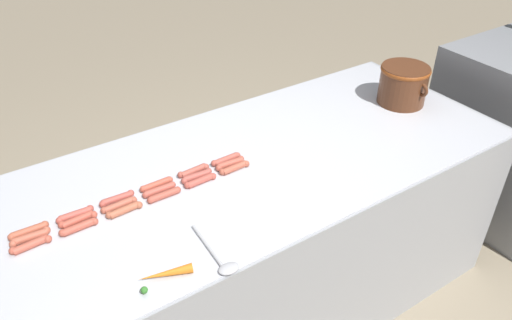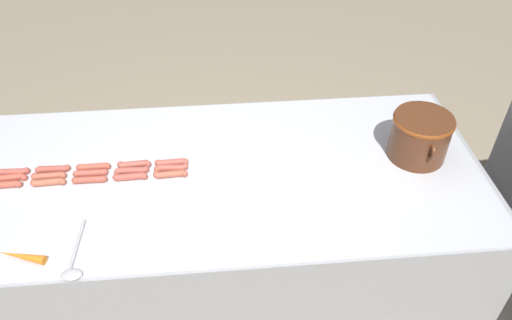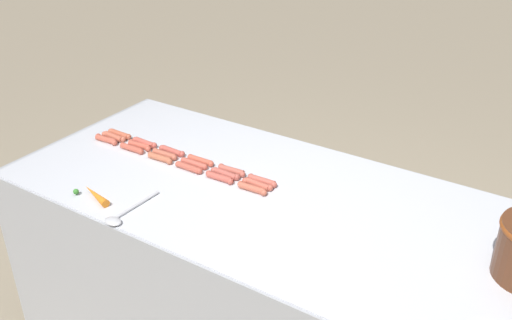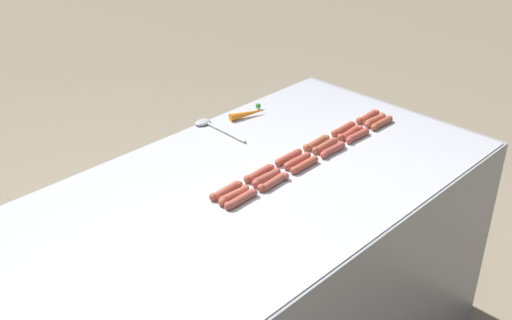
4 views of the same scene
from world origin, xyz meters
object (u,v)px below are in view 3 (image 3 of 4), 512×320
at_px(hot_dog_3, 201,160).
at_px(hot_dog_9, 194,164).
at_px(hot_dog_7, 139,145).
at_px(hot_dog_2, 172,151).
at_px(hot_dog_6, 114,137).
at_px(hot_dog_8, 165,154).
at_px(carrot, 94,195).
at_px(hot_dog_4, 232,170).
at_px(hot_dog_15, 189,168).
at_px(hot_dog_17, 252,188).
at_px(hot_dog_11, 257,184).
at_px(hot_dog_0, 120,134).
at_px(hot_dog_16, 219,177).
at_px(hot_dog_10, 225,174).
at_px(hot_dog_12, 106,140).
at_px(hot_dog_14, 160,158).
at_px(hot_dog_1, 145,143).
at_px(hot_dog_5, 262,181).
at_px(hot_dog_13, 132,148).
at_px(serving_spoon, 122,216).

xyz_separation_m(hot_dog_3, hot_dog_9, (0.04, -0.01, 0.00)).
height_order(hot_dog_7, hot_dog_9, same).
relative_size(hot_dog_2, hot_dog_6, 1.00).
distance_m(hot_dog_6, hot_dog_8, 0.31).
xyz_separation_m(hot_dog_7, carrot, (0.41, 0.15, 0.00)).
bearing_deg(hot_dog_4, hot_dog_15, -64.68).
relative_size(hot_dog_6, hot_dog_17, 1.00).
height_order(hot_dog_8, hot_dog_11, same).
distance_m(hot_dog_0, hot_dog_11, 0.79).
height_order(hot_dog_0, hot_dog_16, same).
xyz_separation_m(hot_dog_0, hot_dog_4, (-0.00, 0.64, 0.00)).
bearing_deg(hot_dog_10, hot_dog_12, -86.67).
distance_m(hot_dog_8, hot_dog_15, 0.17).
relative_size(hot_dog_2, hot_dog_3, 1.00).
bearing_deg(hot_dog_17, hot_dog_15, -89.27).
distance_m(hot_dog_8, hot_dog_10, 0.32).
xyz_separation_m(hot_dog_7, hot_dog_17, (0.04, 0.63, 0.00)).
height_order(hot_dog_3, hot_dog_9, same).
bearing_deg(hot_dog_14, hot_dog_11, 95.04).
bearing_deg(hot_dog_1, hot_dog_2, 91.38).
distance_m(hot_dog_8, hot_dog_16, 0.32).
bearing_deg(hot_dog_0, hot_dog_3, 89.93).
relative_size(hot_dog_7, hot_dog_9, 1.00).
xyz_separation_m(hot_dog_10, hot_dog_11, (-0.00, 0.16, 0.00)).
relative_size(hot_dog_0, hot_dog_8, 1.00).
bearing_deg(hot_dog_14, hot_dog_5, 99.12).
bearing_deg(carrot, hot_dog_7, -160.17).
xyz_separation_m(hot_dog_0, hot_dog_8, (0.04, 0.31, 0.00)).
bearing_deg(hot_dog_6, hot_dog_12, -10.27).
relative_size(hot_dog_10, carrot, 0.77).
relative_size(hot_dog_10, hot_dog_16, 1.00).
bearing_deg(hot_dog_1, hot_dog_0, -91.24).
xyz_separation_m(hot_dog_10, hot_dog_17, (0.04, 0.16, 0.00)).
xyz_separation_m(hot_dog_4, carrot, (0.44, -0.33, 0.00)).
height_order(hot_dog_7, hot_dog_10, same).
xyz_separation_m(hot_dog_7, hot_dog_13, (0.04, -0.01, 0.00)).
relative_size(hot_dog_1, hot_dog_5, 1.00).
bearing_deg(hot_dog_17, hot_dog_9, -96.30).
bearing_deg(hot_dog_4, hot_dog_10, -8.77).
bearing_deg(hot_dog_12, hot_dog_1, 112.90).
bearing_deg(hot_dog_16, hot_dog_9, -102.64).
bearing_deg(hot_dog_16, hot_dog_11, 103.49).
bearing_deg(hot_dog_8, serving_spoon, 21.79).
height_order(hot_dog_12, hot_dog_13, same).
height_order(hot_dog_8, hot_dog_16, same).
height_order(hot_dog_7, hot_dog_13, same).
bearing_deg(hot_dog_13, hot_dog_12, -90.76).
bearing_deg(hot_dog_4, hot_dog_3, -89.59).
height_order(hot_dog_5, hot_dog_10, same).
xyz_separation_m(hot_dog_4, hot_dog_9, (0.04, -0.17, 0.00)).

